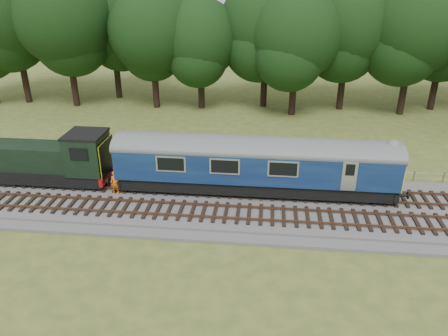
# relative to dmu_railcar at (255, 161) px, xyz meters

# --- Properties ---
(ground) EXTENTS (120.00, 120.00, 0.00)m
(ground) POSITION_rel_dmu_railcar_xyz_m (-0.84, -1.40, -2.61)
(ground) COLOR #4A5C22
(ground) RESTS_ON ground
(ballast) EXTENTS (70.00, 7.00, 0.35)m
(ballast) POSITION_rel_dmu_railcar_xyz_m (-0.84, -1.40, -2.43)
(ballast) COLOR #4C4C4F
(ballast) RESTS_ON ground
(track_north) EXTENTS (67.20, 2.40, 0.21)m
(track_north) POSITION_rel_dmu_railcar_xyz_m (-0.84, -0.00, -2.19)
(track_north) COLOR black
(track_north) RESTS_ON ballast
(track_south) EXTENTS (67.20, 2.40, 0.21)m
(track_south) POSITION_rel_dmu_railcar_xyz_m (-0.84, -3.00, -2.19)
(track_south) COLOR black
(track_south) RESTS_ON ballast
(fence) EXTENTS (64.00, 0.12, 1.00)m
(fence) POSITION_rel_dmu_railcar_xyz_m (-0.84, 3.10, -2.61)
(fence) COLOR #6B6054
(fence) RESTS_ON ground
(tree_line) EXTENTS (70.00, 8.00, 18.00)m
(tree_line) POSITION_rel_dmu_railcar_xyz_m (-0.84, 20.60, -2.61)
(tree_line) COLOR black
(tree_line) RESTS_ON ground
(dmu_railcar) EXTENTS (18.05, 2.86, 3.88)m
(dmu_railcar) POSITION_rel_dmu_railcar_xyz_m (0.00, 0.00, 0.00)
(dmu_railcar) COLOR black
(dmu_railcar) RESTS_ON ground
(shunter_loco) EXTENTS (8.91, 2.60, 3.38)m
(shunter_loco) POSITION_rel_dmu_railcar_xyz_m (-13.93, 0.00, -0.63)
(shunter_loco) COLOR black
(shunter_loco) RESTS_ON ground
(worker) EXTENTS (0.61, 0.41, 1.62)m
(worker) POSITION_rel_dmu_railcar_xyz_m (-9.03, -1.27, -1.44)
(worker) COLOR orange
(worker) RESTS_ON ballast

